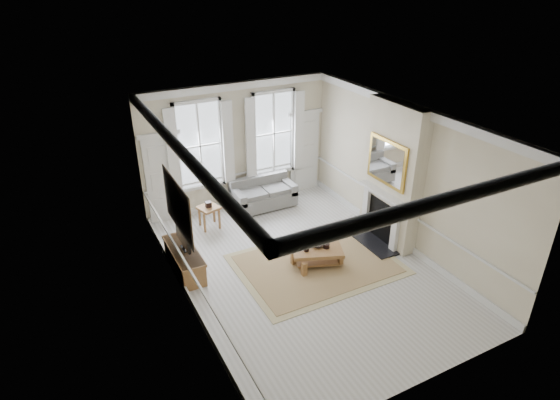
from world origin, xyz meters
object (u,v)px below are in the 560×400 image
sofa (263,195)px  side_table (209,211)px  coffee_table (317,252)px  tv_stand (184,260)px

sofa → side_table: 1.75m
side_table → coffee_table: side_table is taller
sofa → coffee_table: 3.10m
coffee_table → tv_stand: size_ratio=0.82×
side_table → tv_stand: size_ratio=0.38×
sofa → tv_stand: bearing=-145.2°
side_table → coffee_table: (1.55, -2.70, -0.13)m
tv_stand → sofa: bearing=34.8°
side_table → tv_stand: (-1.13, -1.56, -0.19)m
sofa → side_table: bearing=-166.7°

